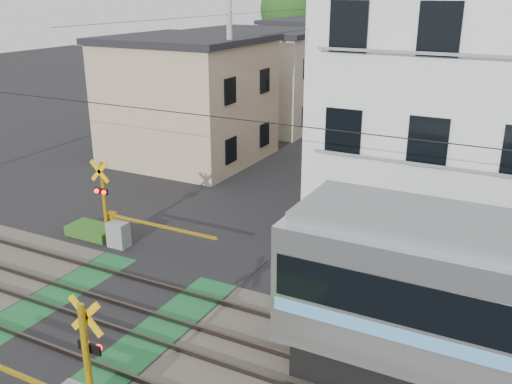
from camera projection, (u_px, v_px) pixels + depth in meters
The scene contains 10 objects.
ground at pixel (104, 313), 15.80m from camera, with size 120.00×120.00×0.00m, color black.
track_bed at pixel (104, 312), 15.79m from camera, with size 120.00×120.00×0.14m.
crossing_signal_far at pixel (117, 227), 19.74m from camera, with size 4.74×0.65×3.09m.
apartment_block at pixel (494, 114), 18.45m from camera, with size 10.20×8.36×9.30m.
houses_row at pixel (382, 76), 36.23m from camera, with size 22.07×31.35×6.80m.
tree_hill at pixel (443, 25), 54.24m from camera, with size 40.00×12.94×10.67m.
catenary at pixel (309, 230), 11.97m from camera, with size 60.00×5.04×7.00m.
utility_poles at pixel (348, 67), 34.09m from camera, with size 7.90×42.00×8.00m.
pedestrian at pixel (429, 97), 43.14m from camera, with size 0.58×0.38×1.59m, color black.
weed_patches at pixel (152, 325), 14.89m from camera, with size 10.25×8.80×0.40m.
Camera 1 is at (10.12, -10.23, 8.47)m, focal length 40.00 mm.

